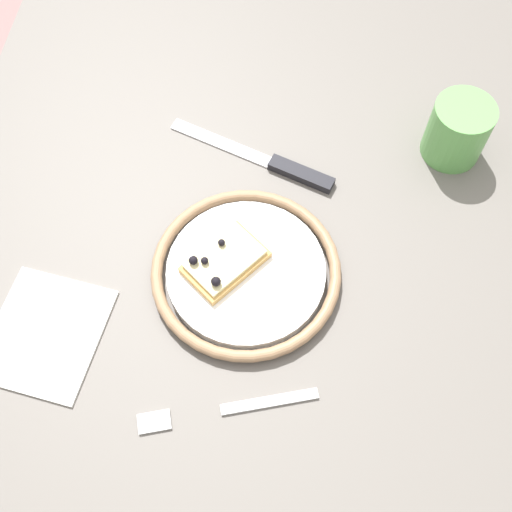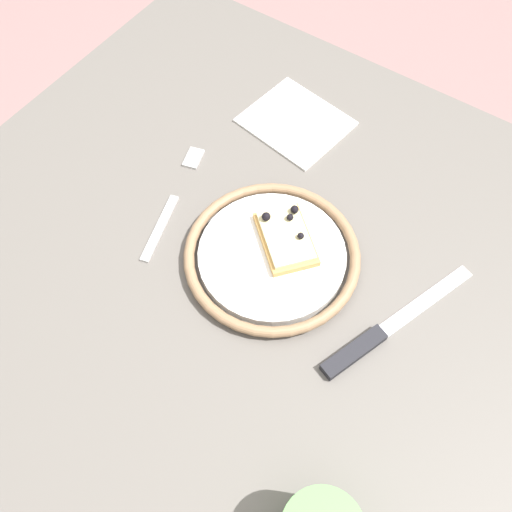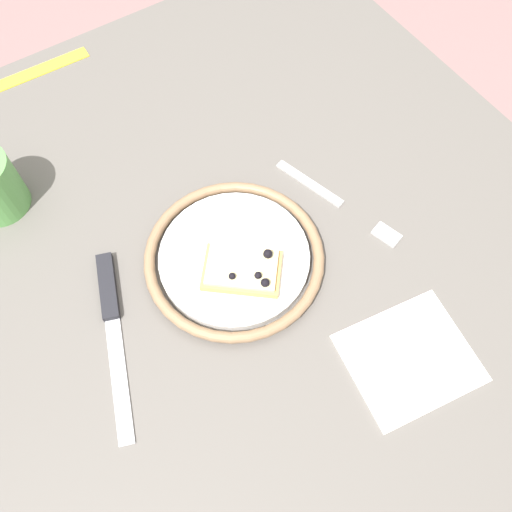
{
  "view_description": "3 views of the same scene",
  "coord_description": "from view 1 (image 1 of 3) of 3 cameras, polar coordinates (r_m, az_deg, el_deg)",
  "views": [
    {
      "loc": [
        -0.38,
        -0.01,
        1.46
      ],
      "look_at": [
        -0.02,
        0.04,
        0.76
      ],
      "focal_mm": 45.26,
      "sensor_mm": 36.0,
      "label": 1
    },
    {
      "loc": [
        0.16,
        -0.28,
        1.4
      ],
      "look_at": [
        -0.05,
        0.03,
        0.77
      ],
      "focal_mm": 40.08,
      "sensor_mm": 36.0,
      "label": 2
    },
    {
      "loc": [
        0.12,
        0.33,
        1.37
      ],
      "look_at": [
        -0.05,
        0.07,
        0.78
      ],
      "focal_mm": 38.0,
      "sensor_mm": 36.0,
      "label": 3
    }
  ],
  "objects": [
    {
      "name": "pizza_slice_near",
      "position": [
        0.77,
        -2.81,
        -0.47
      ],
      "size": [
        0.11,
        0.11,
        0.03
      ],
      "color": "tan",
      "rests_on": "plate"
    },
    {
      "name": "dining_table",
      "position": [
        0.89,
        2.43,
        -2.54
      ],
      "size": [
        1.02,
        0.91,
        0.75
      ],
      "color": "#5B5651",
      "rests_on": "ground_plane"
    },
    {
      "name": "knife",
      "position": [
        0.87,
        2.04,
        8.02
      ],
      "size": [
        0.1,
        0.23,
        0.01
      ],
      "color": "silver",
      "rests_on": "dining_table"
    },
    {
      "name": "napkin",
      "position": [
        0.8,
        -18.08,
        -6.55
      ],
      "size": [
        0.16,
        0.15,
        0.0
      ],
      "primitive_type": "cube",
      "rotation": [
        0.0,
        0.0,
        -0.15
      ],
      "color": "white",
      "rests_on": "dining_table"
    },
    {
      "name": "cup",
      "position": [
        0.9,
        17.39,
        10.53
      ],
      "size": [
        0.08,
        0.08,
        0.08
      ],
      "primitive_type": "cylinder",
      "color": "#599E4C",
      "rests_on": "dining_table"
    },
    {
      "name": "plate",
      "position": [
        0.78,
        -0.88,
        -1.37
      ],
      "size": [
        0.23,
        0.23,
        0.02
      ],
      "color": "white",
      "rests_on": "dining_table"
    },
    {
      "name": "ground_plane",
      "position": [
        1.51,
        1.48,
        -13.01
      ],
      "size": [
        6.0,
        6.0,
        0.0
      ],
      "primitive_type": "plane",
      "color": "#886665"
    },
    {
      "name": "fork",
      "position": [
        0.73,
        -2.64,
        -13.36
      ],
      "size": [
        0.07,
        0.2,
        0.0
      ],
      "color": "silver",
      "rests_on": "dining_table"
    }
  ]
}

